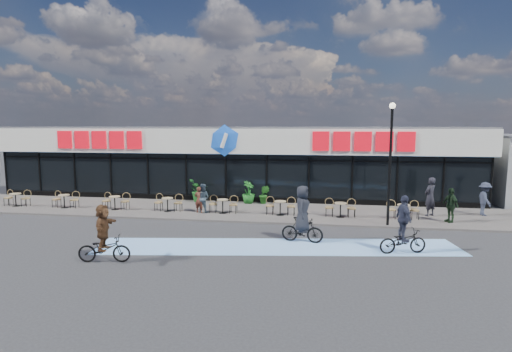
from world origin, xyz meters
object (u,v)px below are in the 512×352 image
at_px(potted_plant_right, 264,195).
at_px(pedestrian_a, 450,205).
at_px(pedestrian_b, 485,199).
at_px(lamp_post, 390,154).
at_px(patron_right, 203,198).
at_px(cyclist_b, 403,232).
at_px(bistro_set_0, 17,198).
at_px(potted_plant_left, 199,191).
at_px(cyclist_a, 302,218).
at_px(pedestrian_c, 430,197).
at_px(potted_plant_mid, 248,192).
at_px(patron_left, 199,200).

distance_m(potted_plant_right, pedestrian_a, 9.89).
bearing_deg(pedestrian_b, lamp_post, 117.36).
height_order(patron_right, cyclist_b, cyclist_b).
xyz_separation_m(bistro_set_0, pedestrian_b, (25.52, 1.47, 0.40)).
height_order(lamp_post, potted_plant_left, lamp_post).
relative_size(patron_right, pedestrian_b, 0.89).
xyz_separation_m(pedestrian_b, cyclist_b, (-5.35, -6.74, -0.14)).
height_order(lamp_post, patron_right, lamp_post).
bearing_deg(cyclist_a, pedestrian_c, 40.40).
distance_m(potted_plant_mid, pedestrian_a, 10.78).
relative_size(lamp_post, potted_plant_mid, 4.26).
xyz_separation_m(bistro_set_0, patron_right, (11.04, 0.00, 0.31)).
xyz_separation_m(patron_right, cyclist_b, (9.14, -5.28, -0.05)).
relative_size(lamp_post, cyclist_b, 2.58).
bearing_deg(potted_plant_right, pedestrian_a, -18.60).
distance_m(patron_right, pedestrian_a, 12.29).
bearing_deg(pedestrian_b, cyclist_b, 140.47).
bearing_deg(potted_plant_right, patron_right, -135.90).
xyz_separation_m(patron_left, cyclist_b, (9.30, -5.13, 0.02)).
relative_size(potted_plant_mid, patron_left, 0.94).
height_order(potted_plant_mid, patron_right, patron_right).
relative_size(pedestrian_a, pedestrian_b, 0.96).
xyz_separation_m(patron_left, cyclist_a, (5.59, -4.26, 0.19)).
height_order(lamp_post, potted_plant_mid, lamp_post).
bearing_deg(potted_plant_mid, pedestrian_b, -6.17).
bearing_deg(cyclist_b, bistro_set_0, 165.36).
bearing_deg(bistro_set_0, pedestrian_a, -0.80).
distance_m(potted_plant_mid, patron_left, 3.65).
bearing_deg(potted_plant_right, pedestrian_b, -6.70).
bearing_deg(cyclist_b, pedestrian_a, 57.55).
height_order(bistro_set_0, cyclist_b, cyclist_b).
relative_size(patron_right, cyclist_a, 0.66).
bearing_deg(potted_plant_right, bistro_set_0, -168.55).
relative_size(potted_plant_mid, pedestrian_b, 0.76).
bearing_deg(lamp_post, patron_left, 172.56).
bearing_deg(pedestrian_b, pedestrian_a, 128.04).
bearing_deg(cyclist_a, cyclist_b, -13.18).
bearing_deg(patron_right, cyclist_a, 155.40).
xyz_separation_m(potted_plant_left, cyclist_b, (10.21, -8.07, 0.03)).
height_order(pedestrian_c, cyclist_b, cyclist_b).
xyz_separation_m(lamp_post, potted_plant_right, (-6.34, 4.20, -2.75)).
xyz_separation_m(potted_plant_mid, pedestrian_b, (12.51, -1.35, 0.20)).
bearing_deg(patron_right, patron_left, 56.47).
height_order(patron_right, pedestrian_a, pedestrian_a).
relative_size(lamp_post, bistro_set_0, 3.64).
relative_size(lamp_post, patron_left, 4.02).
bearing_deg(patron_left, lamp_post, -179.41).
xyz_separation_m(lamp_post, pedestrian_c, (2.43, 2.29, -2.30)).
relative_size(bistro_set_0, pedestrian_a, 0.93).
relative_size(patron_left, patron_right, 0.91).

